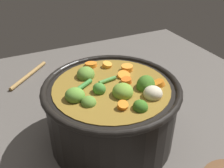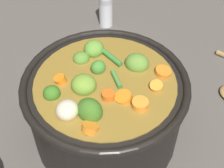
% 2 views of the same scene
% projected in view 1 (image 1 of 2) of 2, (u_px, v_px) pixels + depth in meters
% --- Properties ---
extents(ground_plane, '(1.10, 1.10, 0.00)m').
position_uv_depth(ground_plane, '(111.00, 137.00, 0.59)').
color(ground_plane, '#514C47').
extents(cooking_pot, '(0.29, 0.29, 0.17)m').
position_uv_depth(cooking_pot, '(111.00, 111.00, 0.55)').
color(cooking_pot, black).
rests_on(cooking_pot, ground_plane).
extents(wooden_spoon, '(0.19, 0.19, 0.01)m').
position_uv_depth(wooden_spoon, '(48.00, 79.00, 0.81)').
color(wooden_spoon, olive).
rests_on(wooden_spoon, ground_plane).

